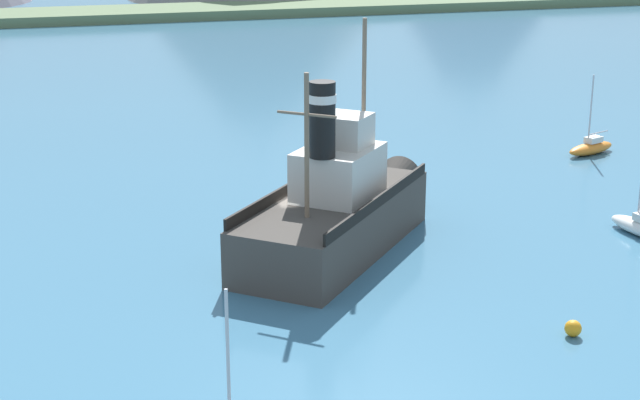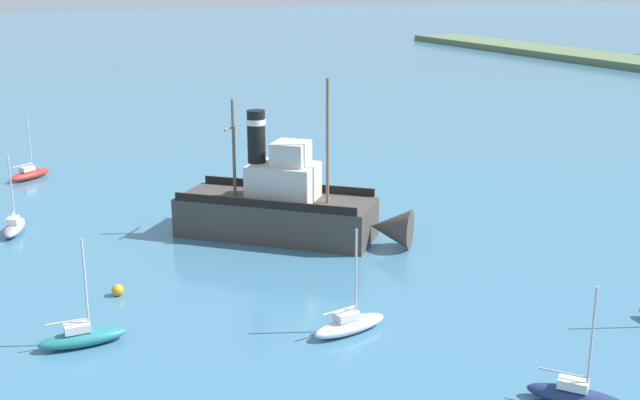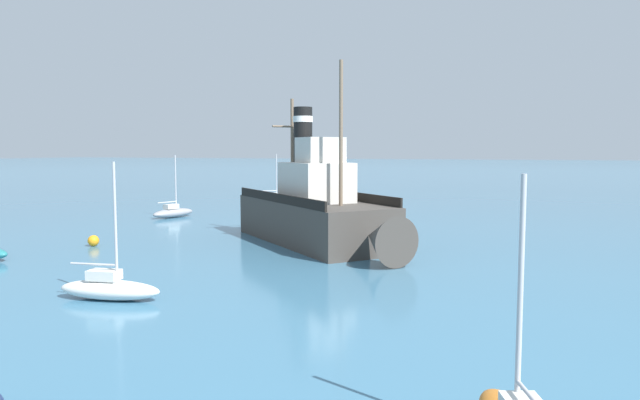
% 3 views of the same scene
% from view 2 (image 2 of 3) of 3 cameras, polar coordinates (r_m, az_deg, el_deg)
% --- Properties ---
extents(ground_plane, '(600.00, 600.00, 0.00)m').
position_cam_2_polar(ground_plane, '(51.24, -2.84, -2.04)').
color(ground_plane, teal).
extents(old_tugboat, '(12.18, 12.93, 9.90)m').
position_cam_2_polar(old_tugboat, '(49.15, -2.47, -0.59)').
color(old_tugboat, '#423D38').
rests_on(old_tugboat, ground).
extents(sailboat_navy, '(3.64, 3.26, 4.90)m').
position_cam_2_polar(sailboat_navy, '(32.56, 17.82, -13.11)').
color(sailboat_navy, navy).
rests_on(sailboat_navy, ground).
extents(sailboat_red, '(3.09, 3.74, 4.90)m').
position_cam_2_polar(sailboat_red, '(67.22, -19.96, 1.75)').
color(sailboat_red, '#B22823').
rests_on(sailboat_red, ground).
extents(sailboat_white, '(1.70, 3.93, 4.90)m').
position_cam_2_polar(sailboat_white, '(36.77, 2.13, -8.81)').
color(sailboat_white, white).
rests_on(sailboat_white, ground).
extents(sailboat_teal, '(1.16, 3.82, 4.90)m').
position_cam_2_polar(sailboat_teal, '(37.06, -16.54, -9.30)').
color(sailboat_teal, '#23757A').
rests_on(sailboat_teal, ground).
extents(sailboat_grey, '(3.96, 2.11, 4.90)m').
position_cam_2_polar(sailboat_grey, '(53.79, -20.91, -1.75)').
color(sailboat_grey, gray).
rests_on(sailboat_grey, ground).
extents(mooring_buoy, '(0.61, 0.61, 0.61)m').
position_cam_2_polar(mooring_buoy, '(42.04, -14.20, -6.22)').
color(mooring_buoy, orange).
rests_on(mooring_buoy, ground).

